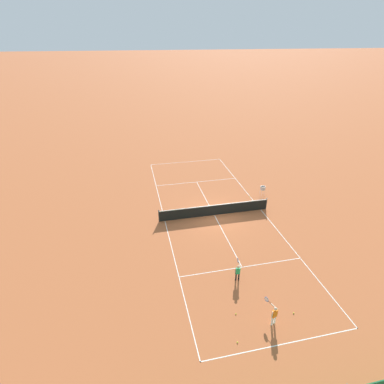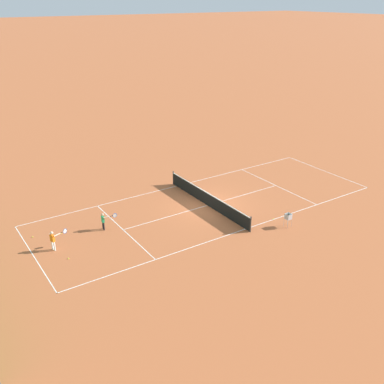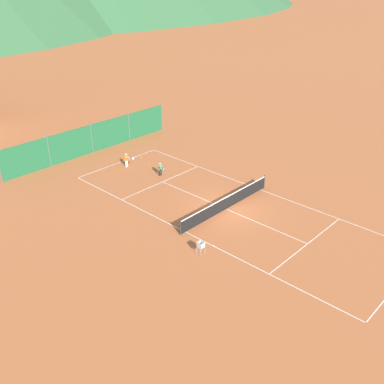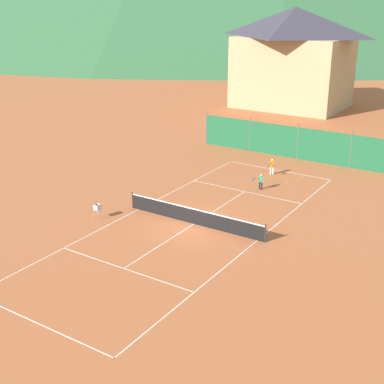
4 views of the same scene
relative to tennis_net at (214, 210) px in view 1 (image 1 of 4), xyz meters
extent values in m
plane|color=#B25B33|center=(0.00, 0.00, -0.50)|extent=(600.00, 600.00, 0.00)
cube|color=white|center=(0.00, 11.90, -0.50)|extent=(8.25, 0.05, 0.01)
cube|color=white|center=(0.00, -11.90, -0.50)|extent=(8.25, 0.05, 0.01)
cube|color=white|center=(-4.10, 0.00, -0.50)|extent=(0.05, 23.85, 0.01)
cube|color=white|center=(4.10, 0.00, -0.50)|extent=(0.05, 23.85, 0.01)
cube|color=white|center=(0.00, 6.40, -0.50)|extent=(8.20, 0.05, 0.01)
cube|color=white|center=(0.00, -6.40, -0.50)|extent=(8.20, 0.05, 0.01)
cube|color=white|center=(0.00, 0.00, -0.50)|extent=(0.05, 12.80, 0.01)
cylinder|color=#2D2D2D|center=(-4.55, 0.00, 0.03)|extent=(0.08, 0.08, 1.06)
cylinder|color=#2D2D2D|center=(4.55, 0.00, 0.03)|extent=(0.08, 0.08, 1.06)
cube|color=black|center=(0.00, 0.00, -0.04)|extent=(9.10, 0.02, 0.91)
cube|color=white|center=(0.00, 0.00, 0.43)|extent=(9.10, 0.04, 0.06)
cylinder|color=black|center=(0.78, 7.38, -0.24)|extent=(0.09, 0.09, 0.52)
cylinder|color=black|center=(0.62, 7.40, -0.24)|extent=(0.09, 0.09, 0.52)
cube|color=#239E5B|center=(0.70, 7.39, 0.23)|extent=(0.27, 0.17, 0.41)
sphere|color=tan|center=(0.70, 7.39, 0.54)|extent=(0.16, 0.16, 0.16)
cylinder|color=tan|center=(0.86, 7.37, 0.23)|extent=(0.06, 0.06, 0.41)
cylinder|color=tan|center=(0.52, 7.21, 0.39)|extent=(0.10, 0.41, 0.06)
cylinder|color=black|center=(0.49, 6.91, 0.39)|extent=(0.05, 0.19, 0.03)
torus|color=#1E4CB2|center=(0.46, 6.68, 0.39)|extent=(0.05, 0.28, 0.28)
cylinder|color=silver|center=(0.46, 6.68, 0.39)|extent=(0.03, 0.25, 0.25)
cylinder|color=white|center=(0.07, 10.77, -0.22)|extent=(0.10, 0.10, 0.56)
cylinder|color=white|center=(-0.10, 10.71, -0.22)|extent=(0.10, 0.10, 0.56)
cube|color=orange|center=(-0.02, 10.74, 0.28)|extent=(0.31, 0.24, 0.43)
sphere|color=beige|center=(-0.02, 10.74, 0.61)|extent=(0.17, 0.17, 0.17)
cylinder|color=beige|center=(0.15, 10.80, 0.28)|extent=(0.06, 0.06, 0.43)
cylinder|color=beige|center=(-0.11, 10.48, 0.45)|extent=(0.20, 0.43, 0.06)
cylinder|color=black|center=(0.00, 10.18, 0.45)|extent=(0.09, 0.20, 0.03)
torus|color=#1E4CB2|center=(0.08, 9.96, 0.45)|extent=(0.11, 0.27, 0.28)
cylinder|color=silver|center=(0.08, 9.96, 0.45)|extent=(0.09, 0.24, 0.25)
sphere|color=#CCE033|center=(2.13, 11.36, -0.47)|extent=(0.07, 0.07, 0.07)
sphere|color=#CCE033|center=(1.63, 9.77, -0.47)|extent=(0.07, 0.07, 0.07)
sphere|color=#CCE033|center=(-1.40, 10.38, -0.47)|extent=(0.07, 0.07, 0.07)
sphere|color=#CCE033|center=(-4.08, -2.35, -0.47)|extent=(0.07, 0.07, 0.07)
cylinder|color=#B7B7BC|center=(-5.47, -2.58, -0.22)|extent=(0.02, 0.02, 0.55)
cylinder|color=#B7B7BC|center=(-5.13, -2.58, -0.22)|extent=(0.02, 0.02, 0.55)
cylinder|color=#B7B7BC|center=(-5.47, -2.24, -0.22)|extent=(0.02, 0.02, 0.55)
cylinder|color=#B7B7BC|center=(-5.13, -2.24, -0.22)|extent=(0.02, 0.02, 0.55)
cube|color=#B7B7BC|center=(-5.30, -2.41, 0.06)|extent=(0.34, 0.34, 0.02)
cube|color=#B7B7BC|center=(-5.30, -2.58, 0.22)|extent=(0.34, 0.02, 0.34)
cube|color=#B7B7BC|center=(-5.30, -2.24, 0.22)|extent=(0.34, 0.02, 0.34)
cube|color=#B7B7BC|center=(-5.47, -2.41, 0.22)|extent=(0.02, 0.34, 0.34)
cube|color=#B7B7BC|center=(-5.13, -2.41, 0.22)|extent=(0.02, 0.34, 0.34)
sphere|color=#CCE033|center=(-5.23, -2.51, 0.10)|extent=(0.07, 0.07, 0.07)
sphere|color=#CCE033|center=(-5.27, -2.53, 0.10)|extent=(0.07, 0.07, 0.07)
sphere|color=#CCE033|center=(-5.30, -2.53, 0.10)|extent=(0.07, 0.07, 0.07)
sphere|color=#CCE033|center=(-5.23, -2.45, 0.10)|extent=(0.07, 0.07, 0.07)
sphere|color=#CCE033|center=(-5.27, -2.37, 0.10)|extent=(0.07, 0.07, 0.07)
sphere|color=#CCE033|center=(-5.31, -2.42, 0.10)|extent=(0.07, 0.07, 0.07)
sphere|color=#CCE033|center=(-5.32, -2.48, 0.16)|extent=(0.07, 0.07, 0.07)
sphere|color=#CCE033|center=(-5.38, -2.31, 0.16)|extent=(0.07, 0.07, 0.07)
sphere|color=#CCE033|center=(-5.25, -2.43, 0.16)|extent=(0.07, 0.07, 0.07)
sphere|color=#CCE033|center=(-5.43, -2.41, 0.16)|extent=(0.07, 0.07, 0.07)
sphere|color=#CCE033|center=(-5.21, -2.40, 0.16)|extent=(0.07, 0.07, 0.07)
sphere|color=#CCE033|center=(-5.17, -2.51, 0.16)|extent=(0.07, 0.07, 0.07)
sphere|color=#CCE033|center=(-5.26, -2.40, 0.21)|extent=(0.07, 0.07, 0.07)
sphere|color=#CCE033|center=(-5.33, -2.52, 0.21)|extent=(0.07, 0.07, 0.07)
camera|label=1|loc=(6.27, 20.05, 12.67)|focal=28.00mm
camera|label=2|loc=(-22.81, 16.32, 12.86)|focal=42.00mm
camera|label=3|loc=(-21.57, -16.89, 14.71)|focal=42.00mm
camera|label=4|loc=(15.37, -24.07, 12.20)|focal=50.00mm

